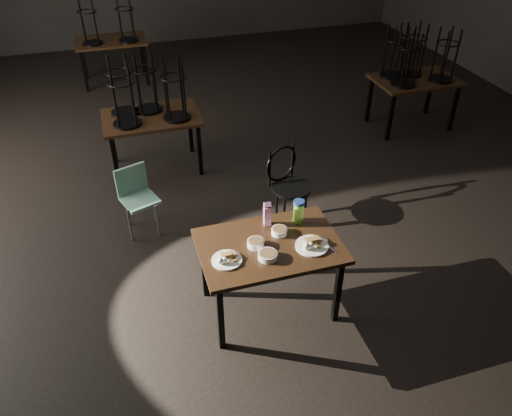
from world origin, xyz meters
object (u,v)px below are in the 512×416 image
object	(u,v)px
main_table	(270,251)
bentwood_chair	(287,181)
water_bottle	(298,211)
juice_carton	(267,214)
school_chair	(137,194)

from	to	relation	value
main_table	bentwood_chair	size ratio (longest dim) A/B	1.32
main_table	water_bottle	distance (m)	0.46
main_table	bentwood_chair	xyz separation A→B (m)	(0.60, 1.19, -0.13)
juice_carton	water_bottle	bearing A→B (deg)	-6.71
main_table	juice_carton	bearing A→B (deg)	76.91
juice_carton	bentwood_chair	size ratio (longest dim) A/B	0.27
water_bottle	bentwood_chair	distance (m)	1.04
water_bottle	school_chair	size ratio (longest dim) A/B	0.29
water_bottle	bentwood_chair	size ratio (longest dim) A/B	0.24
juice_carton	bentwood_chair	world-z (taller)	juice_carton
school_chair	juice_carton	bearing A→B (deg)	-70.08
school_chair	main_table	bearing A→B (deg)	-76.88
juice_carton	bentwood_chair	distance (m)	1.12
juice_carton	water_bottle	world-z (taller)	juice_carton
bentwood_chair	school_chair	size ratio (longest dim) A/B	1.22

